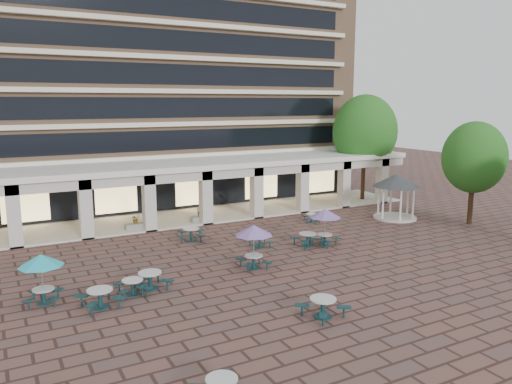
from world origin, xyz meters
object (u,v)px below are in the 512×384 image
picnic_table_2 (323,306)px  planter_right (201,216)px  gazebo (396,186)px  planter_left (136,224)px

picnic_table_2 → planter_right: bearing=74.3°
gazebo → planter_left: (-18.57, 5.78, -2.13)m
planter_left → planter_right: bearing=0.0°
picnic_table_2 → planter_right: (1.77, 17.83, 0.04)m
picnic_table_2 → planter_left: size_ratio=1.39×
gazebo → planter_left: size_ratio=2.44×
picnic_table_2 → gazebo: size_ratio=0.57×
picnic_table_2 → gazebo: 19.73m
planter_left → gazebo: bearing=-17.3°
picnic_table_2 → planter_left: planter_left is taller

